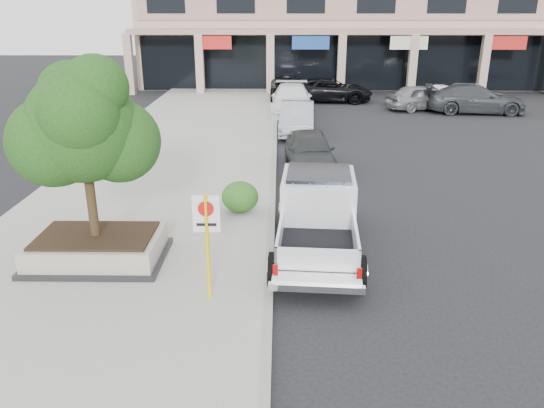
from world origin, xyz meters
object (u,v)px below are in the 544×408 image
at_px(curb_car_b, 297,118).
at_px(lot_car_a, 422,97).
at_px(curb_car_a, 310,151).
at_px(lot_car_c, 476,99).
at_px(no_parking_sign, 207,233).
at_px(planter_tree, 90,126).
at_px(curb_car_d, 289,88).
at_px(lot_car_e, 472,95).
at_px(lot_car_b, 449,97).
at_px(pickup_truck, 318,218).
at_px(curb_car_c, 291,100).
at_px(planter, 97,248).
at_px(lot_car_d, 330,90).

distance_m(curb_car_b, lot_car_a, 10.26).
bearing_deg(curb_car_a, lot_car_c, 45.12).
bearing_deg(lot_car_c, no_parking_sign, 153.54).
distance_m(planter_tree, curb_car_d, 25.16).
bearing_deg(no_parking_sign, planter_tree, 146.06).
xyz_separation_m(lot_car_a, lot_car_e, (3.36, 1.02, 0.01)).
bearing_deg(planter_tree, lot_car_b, 55.84).
relative_size(lot_car_b, lot_car_c, 0.72).
relative_size(pickup_truck, lot_car_a, 1.29).
bearing_deg(planter_tree, curb_car_b, 70.41).
bearing_deg(planter_tree, lot_car_c, 51.54).
height_order(pickup_truck, lot_car_e, pickup_truck).
bearing_deg(curb_car_c, curb_car_a, -86.61).
relative_size(planter, curb_car_a, 0.74).
bearing_deg(curb_car_d, lot_car_a, -24.52).
height_order(lot_car_a, lot_car_b, lot_car_a).
xyz_separation_m(curb_car_b, curb_car_c, (-0.17, 5.25, 0.07)).
height_order(planter, lot_car_b, lot_car_b).
relative_size(lot_car_a, lot_car_d, 0.81).
height_order(pickup_truck, curb_car_a, pickup_truck).
height_order(curb_car_d, lot_car_d, lot_car_d).
relative_size(no_parking_sign, curb_car_a, 0.53).
height_order(lot_car_b, lot_car_e, lot_car_e).
height_order(curb_car_d, lot_car_a, lot_car_a).
bearing_deg(curb_car_d, planter, -101.92).
bearing_deg(no_parking_sign, lot_car_d, 79.47).
relative_size(no_parking_sign, curb_car_c, 0.40).
height_order(curb_car_b, lot_car_b, curb_car_b).
bearing_deg(curb_car_d, lot_car_e, -13.16).
height_order(planter, planter_tree, planter_tree).
xyz_separation_m(curb_car_b, lot_car_d, (2.47, 9.52, 0.01)).
distance_m(curb_car_a, lot_car_b, 16.59).
bearing_deg(curb_car_d, lot_car_c, -23.40).
bearing_deg(curb_car_a, curb_car_d, 88.43).
bearing_deg(planter_tree, lot_car_e, 53.43).
distance_m(curb_car_c, curb_car_d, 4.97).
distance_m(lot_car_c, lot_car_e, 2.11).
relative_size(planter_tree, lot_car_c, 0.71).
distance_m(no_parking_sign, lot_car_b, 26.58).
bearing_deg(pickup_truck, lot_car_c, 65.09).
xyz_separation_m(curb_car_c, lot_car_c, (10.88, 0.34, -0.01)).
height_order(curb_car_d, lot_car_b, curb_car_d).
height_order(no_parking_sign, curb_car_b, no_parking_sign).
bearing_deg(curb_car_c, lot_car_a, 10.72).
bearing_deg(no_parking_sign, pickup_truck, 47.28).
bearing_deg(no_parking_sign, lot_car_c, 59.13).
xyz_separation_m(lot_car_b, lot_car_e, (1.49, 0.15, 0.11)).
relative_size(pickup_truck, curb_car_d, 1.06).
relative_size(no_parking_sign, curb_car_b, 0.50).
bearing_deg(planter, planter_tree, 48.97).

